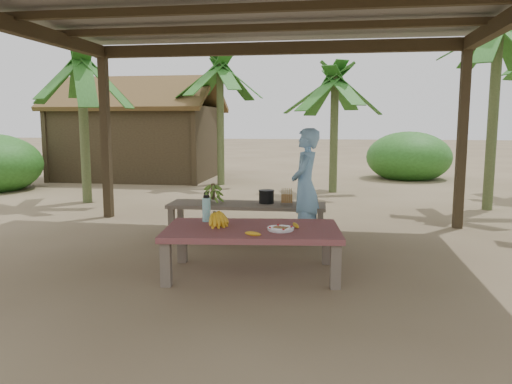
% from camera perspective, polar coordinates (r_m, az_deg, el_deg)
% --- Properties ---
extents(ground, '(80.00, 80.00, 0.00)m').
position_cam_1_polar(ground, '(5.79, -0.75, -7.93)').
color(ground, brown).
rests_on(ground, ground).
extents(pavilion, '(6.60, 5.60, 2.95)m').
position_cam_1_polar(pavilion, '(5.68, -0.97, 20.09)').
color(pavilion, black).
rests_on(pavilion, ground).
extents(work_table, '(1.90, 1.20, 0.50)m').
position_cam_1_polar(work_table, '(5.21, -0.43, -4.80)').
color(work_table, brown).
rests_on(work_table, ground).
extents(bench, '(2.22, 0.67, 0.45)m').
position_cam_1_polar(bench, '(7.03, -1.05, -1.77)').
color(bench, brown).
rests_on(bench, ground).
extents(ripe_banana_bunch, '(0.32, 0.29, 0.17)m').
position_cam_1_polar(ripe_banana_bunch, '(5.27, -4.77, -2.99)').
color(ripe_banana_bunch, yellow).
rests_on(ripe_banana_bunch, work_table).
extents(plate, '(0.27, 0.27, 0.04)m').
position_cam_1_polar(plate, '(5.06, 2.84, -4.23)').
color(plate, white).
rests_on(plate, work_table).
extents(loose_banana_front, '(0.17, 0.10, 0.04)m').
position_cam_1_polar(loose_banana_front, '(4.83, -0.35, -4.79)').
color(loose_banana_front, yellow).
rests_on(loose_banana_front, work_table).
extents(loose_banana_side, '(0.11, 0.14, 0.04)m').
position_cam_1_polar(loose_banana_side, '(5.22, 4.57, -3.82)').
color(loose_banana_side, yellow).
rests_on(loose_banana_side, work_table).
extents(water_flask, '(0.09, 0.09, 0.34)m').
position_cam_1_polar(water_flask, '(5.53, -5.69, -1.91)').
color(water_flask, '#40C8C5').
rests_on(water_flask, work_table).
extents(green_banana_stalk, '(0.26, 0.26, 0.29)m').
position_cam_1_polar(green_banana_stalk, '(7.08, -4.93, -0.08)').
color(green_banana_stalk, '#598C2D').
rests_on(green_banana_stalk, bench).
extents(cooking_pot, '(0.21, 0.21, 0.18)m').
position_cam_1_polar(cooking_pot, '(7.03, 1.21, -0.57)').
color(cooking_pot, black).
rests_on(cooking_pot, bench).
extents(skewer_rack, '(0.18, 0.09, 0.24)m').
position_cam_1_polar(skewer_rack, '(6.90, 3.54, -0.50)').
color(skewer_rack, '#A57F47').
rests_on(skewer_rack, bench).
extents(woman, '(0.45, 0.60, 1.51)m').
position_cam_1_polar(woman, '(6.57, 5.65, 0.69)').
color(woman, '#699BC8').
rests_on(woman, ground).
extents(hut, '(4.40, 3.43, 2.85)m').
position_cam_1_polar(hut, '(14.55, -13.08, 5.93)').
color(hut, black).
rests_on(hut, ground).
extents(banana_plant_ne, '(1.80, 1.80, 3.49)m').
position_cam_1_polar(banana_plant_ne, '(10.00, 25.93, 15.30)').
color(banana_plant_ne, '#596638').
rests_on(banana_plant_ne, ground).
extents(banana_plant_n, '(1.80, 1.80, 2.78)m').
position_cam_1_polar(banana_plant_n, '(11.40, 9.01, 11.50)').
color(banana_plant_n, '#596638').
rests_on(banana_plant_n, ground).
extents(banana_plant_nw, '(1.80, 1.80, 3.19)m').
position_cam_1_polar(banana_plant_nw, '(12.65, -4.14, 13.06)').
color(banana_plant_nw, '#596638').
rests_on(banana_plant_nw, ground).
extents(banana_plant_w, '(1.80, 1.80, 2.96)m').
position_cam_1_polar(banana_plant_w, '(10.38, -19.32, 12.50)').
color(banana_plant_w, '#596638').
rests_on(banana_plant_w, ground).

